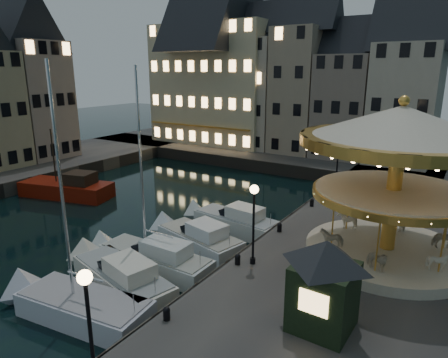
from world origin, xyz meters
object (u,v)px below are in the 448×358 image
Objects in this scene: ticket_kiosk at (325,270)px; bollard_c at (279,227)px; bollard_d at (312,202)px; motorboat_a at (75,306)px; motorboat_e at (232,221)px; streetlamp_a at (89,316)px; streetlamp_b at (254,213)px; red_fishing_boat at (68,189)px; motorboat_c at (150,258)px; carousel at (398,154)px; streetlamp_c at (338,161)px; bollard_a at (167,313)px; motorboat_d at (195,238)px; motorboat_b at (118,276)px; bollard_b at (238,259)px.

bollard_c is at bearing 124.78° from ticket_kiosk.
motorboat_a is at bearing -106.51° from bollard_d.
streetlamp_a is at bearing -73.04° from motorboat_e.
streetlamp_b is 9.29m from motorboat_a.
red_fishing_boat is (-20.80, 4.49, -3.31)m from streetlamp_b.
red_fishing_boat is (-20.80, 14.49, -3.31)m from streetlamp_a.
motorboat_c is 1.09× the size of carousel.
streetlamp_c is at bearing 90.00° from streetlamp_b.
streetlamp_c reaches higher than motorboat_e.
carousel reaches higher than streetlamp_b.
bollard_d is at bearing 90.00° from bollard_a.
streetlamp_a and streetlamp_c have the same top height.
ticket_kiosk is at bearing -27.88° from motorboat_d.
motorboat_a reaches higher than motorboat_b.
bollard_b is at bearing -29.47° from motorboat_d.
carousel reaches higher than streetlamp_c.
streetlamp_c is 0.44× the size of carousel.
streetlamp_b is 13.50m from streetlamp_c.
motorboat_b is at bearing -176.36° from ticket_kiosk.
ticket_kiosk reaches higher than motorboat_b.
bollard_a is 12.60m from motorboat_e.
streetlamp_b is at bearing 90.00° from streetlamp_a.
bollard_b is 9.50m from carousel.
motorboat_c reaches higher than ticket_kiosk.
streetlamp_a is 0.54× the size of motorboat_b.
carousel reaches higher than motorboat_e.
motorboat_c reaches higher than motorboat_d.
bollard_a is 10.50m from bollard_c.
motorboat_b reaches higher than bollard_d.
bollard_b is 5.31m from motorboat_c.
motorboat_b reaches higher than bollard_b.
streetlamp_b is 10.30m from bollard_d.
streetlamp_b reaches higher than motorboat_e.
motorboat_e is at bearing 109.66° from bollard_a.
motorboat_a reaches higher than streetlamp_a.
bollard_b is 0.07× the size of motorboat_b.
motorboat_c is (-5.14, -5.96, -0.93)m from bollard_c.
bollard_a is 0.05× the size of motorboat_c.
streetlamp_a is at bearing -34.87° from red_fishing_boat.
motorboat_b is (-5.73, 6.19, -3.38)m from streetlamp_a.
motorboat_c reaches higher than carousel.
bollard_a is 5.07m from motorboat_a.
ticket_kiosk is at bearing -33.73° from streetlamp_b.
streetlamp_a is 0.49× the size of red_fishing_boat.
motorboat_c is at bearing 92.45° from motorboat_a.
ticket_kiosk reaches higher than bollard_b.
motorboat_c is (-5.74, 8.54, -3.34)m from streetlamp_a.
red_fishing_boat is (-20.80, -9.01, -3.31)m from streetlamp_c.
motorboat_a is 1.26× the size of carousel.
motorboat_a is at bearing -129.89° from streetlamp_b.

